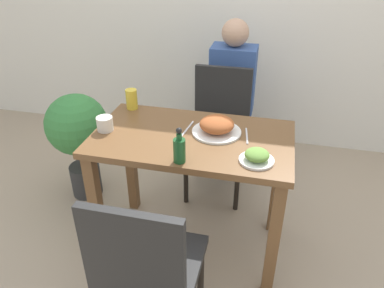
# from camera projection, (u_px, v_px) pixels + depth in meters

# --- Properties ---
(ground_plane) EXTENTS (16.00, 16.00, 0.00)m
(ground_plane) POSITION_uv_depth(u_px,v_px,m) (192.00, 242.00, 2.38)
(ground_plane) COLOR tan
(dining_table) EXTENTS (1.06, 0.61, 0.78)m
(dining_table) POSITION_uv_depth(u_px,v_px,m) (192.00, 158.00, 2.05)
(dining_table) COLOR brown
(dining_table) RESTS_ON ground_plane
(chair_near) EXTENTS (0.42, 0.42, 0.91)m
(chair_near) POSITION_uv_depth(u_px,v_px,m) (146.00, 267.00, 1.55)
(chair_near) COLOR black
(chair_near) RESTS_ON ground_plane
(chair_far) EXTENTS (0.42, 0.42, 0.91)m
(chair_far) POSITION_uv_depth(u_px,v_px,m) (219.00, 125.00, 2.65)
(chair_far) COLOR black
(chair_far) RESTS_ON ground_plane
(food_plate) EXTENTS (0.27, 0.27, 0.09)m
(food_plate) POSITION_uv_depth(u_px,v_px,m) (217.00, 126.00, 1.99)
(food_plate) COLOR white
(food_plate) RESTS_ON dining_table
(side_plate) EXTENTS (0.17, 0.17, 0.06)m
(side_plate) POSITION_uv_depth(u_px,v_px,m) (257.00, 156.00, 1.76)
(side_plate) COLOR white
(side_plate) RESTS_ON dining_table
(drink_cup) EXTENTS (0.09, 0.09, 0.08)m
(drink_cup) POSITION_uv_depth(u_px,v_px,m) (105.00, 124.00, 2.02)
(drink_cup) COLOR silver
(drink_cup) RESTS_ON dining_table
(juice_glass) EXTENTS (0.07, 0.07, 0.12)m
(juice_glass) POSITION_uv_depth(u_px,v_px,m) (132.00, 99.00, 2.25)
(juice_glass) COLOR gold
(juice_glass) RESTS_ON dining_table
(sauce_bottle) EXTENTS (0.06, 0.06, 0.18)m
(sauce_bottle) POSITION_uv_depth(u_px,v_px,m) (179.00, 149.00, 1.73)
(sauce_bottle) COLOR #194C23
(sauce_bottle) RESTS_ON dining_table
(fork_utensil) EXTENTS (0.03, 0.19, 0.00)m
(fork_utensil) POSITION_uv_depth(u_px,v_px,m) (187.00, 129.00, 2.04)
(fork_utensil) COLOR silver
(fork_utensil) RESTS_ON dining_table
(spoon_utensil) EXTENTS (0.03, 0.17, 0.00)m
(spoon_utensil) POSITION_uv_depth(u_px,v_px,m) (247.00, 136.00, 1.98)
(spoon_utensil) COLOR silver
(spoon_utensil) RESTS_ON dining_table
(potted_plant_left) EXTENTS (0.42, 0.42, 0.79)m
(potted_plant_left) POSITION_uv_depth(u_px,v_px,m) (78.00, 132.00, 2.56)
(potted_plant_left) COLOR #333333
(potted_plant_left) RESTS_ON ground_plane
(person_figure) EXTENTS (0.34, 0.22, 1.17)m
(person_figure) POSITION_uv_depth(u_px,v_px,m) (232.00, 96.00, 2.94)
(person_figure) COLOR #2D3347
(person_figure) RESTS_ON ground_plane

